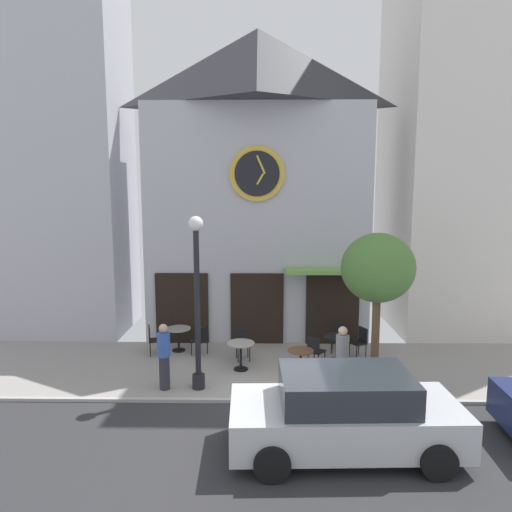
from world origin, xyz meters
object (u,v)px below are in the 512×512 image
object	(u,v)px
street_lamp	(197,303)
cafe_chair_under_awning	(201,338)
cafe_table_center_left	(337,343)
cafe_chair_outer	(360,340)
pedestrian_grey	(342,359)
pedestrian_blue	(164,356)
cafe_table_near_door	(178,334)
cafe_table_leftmost	(301,358)
cafe_chair_facing_street	(338,335)
cafe_chair_mid_row	(315,349)
cafe_chair_near_tree	(153,338)
cafe_chair_near_lamp	(243,342)
cafe_table_center	(241,350)
street_tree	(378,269)
parked_car_silver	(345,413)

from	to	relation	value
street_lamp	cafe_chair_under_awning	size ratio (longest dim) A/B	4.79
cafe_table_center_left	cafe_chair_outer	xyz separation A→B (m)	(0.74, 0.28, -0.01)
pedestrian_grey	pedestrian_blue	xyz separation A→B (m)	(-4.38, 0.13, 0.00)
cafe_table_near_door	pedestrian_blue	bearing A→B (deg)	-86.70
cafe_table_leftmost	cafe_chair_facing_street	xyz separation A→B (m)	(1.31, 1.95, 0.02)
cafe_chair_mid_row	cafe_chair_near_tree	bearing A→B (deg)	169.02
cafe_table_leftmost	cafe_chair_near_lamp	xyz separation A→B (m)	(-1.60, 1.23, 0.02)
cafe_table_center	street_tree	bearing A→B (deg)	-15.82
cafe_table_center_left	cafe_chair_mid_row	distance (m)	0.88
cafe_table_center_left	cafe_chair_near_lamp	xyz separation A→B (m)	(-2.74, 0.07, -0.01)
cafe_table_leftmost	parked_car_silver	bearing A→B (deg)	-81.31
cafe_table_leftmost	cafe_table_center_left	bearing A→B (deg)	45.48
pedestrian_grey	cafe_table_center_left	bearing A→B (deg)	84.32
cafe_table_leftmost	cafe_chair_outer	world-z (taller)	cafe_chair_outer
cafe_table_near_door	cafe_chair_near_tree	world-z (taller)	cafe_chair_near_tree
cafe_table_center	cafe_chair_mid_row	bearing A→B (deg)	5.26
pedestrian_grey	street_tree	bearing A→B (deg)	26.22
cafe_chair_near_tree	pedestrian_blue	world-z (taller)	pedestrian_blue
cafe_chair_facing_street	cafe_chair_under_awning	size ratio (longest dim) A/B	1.00
cafe_table_near_door	cafe_table_center_left	world-z (taller)	cafe_table_center_left
cafe_chair_under_awning	cafe_chair_near_tree	size ratio (longest dim) A/B	1.00
cafe_table_leftmost	cafe_chair_facing_street	distance (m)	2.34
cafe_table_center	cafe_chair_near_tree	size ratio (longest dim) A/B	0.86
street_lamp	pedestrian_blue	bearing A→B (deg)	-176.13
cafe_chair_near_lamp	pedestrian_blue	world-z (taller)	pedestrian_blue
cafe_table_near_door	cafe_chair_under_awning	xyz separation A→B (m)	(0.76, -0.39, -0.00)
cafe_chair_near_lamp	cafe_table_center_left	bearing A→B (deg)	-1.54
street_tree	cafe_table_center	world-z (taller)	street_tree
cafe_table_near_door	cafe_table_leftmost	xyz separation A→B (m)	(3.61, -1.91, -0.02)
cafe_chair_facing_street	cafe_chair_mid_row	xyz separation A→B (m)	(-0.85, -1.33, 0.00)
cafe_chair_near_tree	cafe_chair_near_lamp	bearing A→B (deg)	-6.48
street_tree	pedestrian_grey	world-z (taller)	street_tree
pedestrian_grey	pedestrian_blue	world-z (taller)	same
cafe_chair_facing_street	cafe_chair_near_tree	xyz separation A→B (m)	(-5.62, -0.41, 0.00)
cafe_table_center_left	pedestrian_blue	xyz separation A→B (m)	(-4.59, -2.01, 0.33)
cafe_table_leftmost	cafe_chair_under_awning	world-z (taller)	cafe_chair_under_awning
street_tree	cafe_chair_mid_row	distance (m)	3.05
street_lamp	cafe_table_leftmost	bearing A→B (deg)	17.00
pedestrian_grey	parked_car_silver	world-z (taller)	pedestrian_grey
cafe_chair_outer	cafe_chair_near_tree	world-z (taller)	same
cafe_chair_near_tree	cafe_table_leftmost	bearing A→B (deg)	-19.64
cafe_chair_under_awning	cafe_chair_outer	world-z (taller)	same
cafe_table_center_left	street_lamp	bearing A→B (deg)	-152.45
street_lamp	pedestrian_grey	distance (m)	3.78
parked_car_silver	street_tree	bearing A→B (deg)	66.96
street_tree	cafe_chair_facing_street	size ratio (longest dim) A/B	4.33
street_lamp	cafe_table_center_left	bearing A→B (deg)	27.55
cafe_chair_under_awning	pedestrian_blue	size ratio (longest dim) A/B	0.54
cafe_table_near_door	parked_car_silver	world-z (taller)	parked_car_silver
cafe_chair_near_lamp	cafe_chair_outer	world-z (taller)	same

